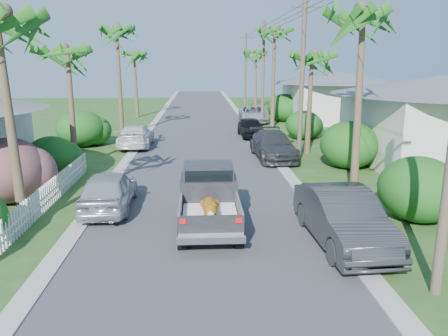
{
  "coord_description": "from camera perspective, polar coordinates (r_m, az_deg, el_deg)",
  "views": [
    {
      "loc": [
        -0.11,
        -11.35,
        5.49
      ],
      "look_at": [
        0.84,
        5.5,
        1.4
      ],
      "focal_mm": 35.0,
      "sensor_mm": 36.0,
      "label": 1
    }
  ],
  "objects": [
    {
      "name": "palm_l_d",
      "position": [
        45.81,
        -11.64,
        14.54
      ],
      "size": [
        4.4,
        4.4,
        7.7
      ],
      "color": "brown",
      "rests_on": "ground"
    },
    {
      "name": "parked_car_rf",
      "position": [
        33.06,
        3.53,
        5.29
      ],
      "size": [
        1.92,
        4.28,
        1.43
      ],
      "primitive_type": "imported",
      "rotation": [
        0.0,
        0.0,
        0.06
      ],
      "color": "black",
      "rests_on": "ground"
    },
    {
      "name": "palm_r_d",
      "position": [
        51.79,
        4.23,
        14.96
      ],
      "size": [
        4.4,
        4.4,
        8.0
      ],
      "color": "brown",
      "rests_on": "ground"
    },
    {
      "name": "curb_left",
      "position": [
        37.0,
        -9.75,
        4.93
      ],
      "size": [
        0.6,
        100.0,
        0.06
      ],
      "primitive_type": "cube",
      "color": "#A5A39E",
      "rests_on": "ground"
    },
    {
      "name": "parked_car_rm",
      "position": [
        25.65,
        6.45,
        2.94
      ],
      "size": [
        2.43,
        5.45,
        1.55
      ],
      "primitive_type": "imported",
      "rotation": [
        0.0,
        0.0,
        0.05
      ],
      "color": "#2F3134",
      "rests_on": "ground"
    },
    {
      "name": "parked_car_lf",
      "position": [
        29.65,
        -11.43,
        4.12
      ],
      "size": [
        2.11,
        5.1,
        1.47
      ],
      "primitive_type": "imported",
      "rotation": [
        0.0,
        0.0,
        3.15
      ],
      "color": "silver",
      "rests_on": "ground"
    },
    {
      "name": "shrub_r_d",
      "position": [
        42.35,
        7.89,
        7.81
      ],
      "size": [
        3.2,
        3.52,
        2.6
      ],
      "primitive_type": "ellipsoid",
      "color": "#174614",
      "rests_on": "ground"
    },
    {
      "name": "shrub_l_b",
      "position": [
        19.43,
        -26.45,
        -0.28
      ],
      "size": [
        3.0,
        3.3,
        2.6
      ],
      "primitive_type": "ellipsoid",
      "color": "#B21964",
      "rests_on": "ground"
    },
    {
      "name": "parked_car_ln",
      "position": [
        17.2,
        -14.83,
        -2.81
      ],
      "size": [
        1.88,
        4.5,
        1.52
      ],
      "primitive_type": "imported",
      "rotation": [
        0.0,
        0.0,
        3.16
      ],
      "color": "silver",
      "rests_on": "ground"
    },
    {
      "name": "utility_pole_c",
      "position": [
        39.77,
        5.13,
        12.28
      ],
      "size": [
        1.6,
        0.26,
        9.0
      ],
      "color": "brown",
      "rests_on": "ground"
    },
    {
      "name": "parked_car_rd",
      "position": [
        41.52,
        3.87,
        7.03
      ],
      "size": [
        2.52,
        5.41,
        1.5
      ],
      "primitive_type": "imported",
      "rotation": [
        0.0,
        0.0,
        -0.01
      ],
      "color": "silver",
      "rests_on": "ground"
    },
    {
      "name": "shrub_r_a",
      "position": [
        16.86,
        24.14,
        -2.52
      ],
      "size": [
        2.8,
        3.08,
        2.3
      ],
      "primitive_type": "ellipsoid",
      "color": "#174614",
      "rests_on": "ground"
    },
    {
      "name": "house_right_far",
      "position": [
        43.51,
        14.47,
        8.75
      ],
      "size": [
        9.0,
        8.0,
        4.6
      ],
      "color": "silver",
      "rests_on": "ground"
    },
    {
      "name": "picket_fence",
      "position": [
        18.53,
        -21.66,
        -2.99
      ],
      "size": [
        0.1,
        11.0,
        1.0
      ],
      "primitive_type": "cube",
      "color": "white",
      "rests_on": "ground"
    },
    {
      "name": "palm_l_c",
      "position": [
        33.95,
        -13.87,
        17.33
      ],
      "size": [
        4.4,
        4.4,
        9.2
      ],
      "color": "brown",
      "rests_on": "ground"
    },
    {
      "name": "shrub_r_b",
      "position": [
        24.09,
        16.01,
        2.95
      ],
      "size": [
        3.0,
        3.3,
        2.5
      ],
      "primitive_type": "ellipsoid",
      "color": "#174614",
      "rests_on": "ground"
    },
    {
      "name": "shrub_r_c",
      "position": [
        32.57,
        10.35,
        5.56
      ],
      "size": [
        2.6,
        2.86,
        2.1
      ],
      "primitive_type": "ellipsoid",
      "color": "#174614",
      "rests_on": "ground"
    },
    {
      "name": "curb_right",
      "position": [
        37.02,
        3.65,
        5.11
      ],
      "size": [
        0.6,
        100.0,
        0.06
      ],
      "primitive_type": "cube",
      "color": "#A5A39E",
      "rests_on": "ground"
    },
    {
      "name": "palm_r_a",
      "position": [
        18.6,
        17.95,
        18.96
      ],
      "size": [
        4.4,
        4.4,
        8.7
      ],
      "color": "brown",
      "rests_on": "ground"
    },
    {
      "name": "parked_car_rn",
      "position": [
        13.97,
        15.28,
        -6.3
      ],
      "size": [
        2.03,
        5.22,
        1.69
      ],
      "primitive_type": "imported",
      "rotation": [
        0.0,
        0.0,
        0.05
      ],
      "color": "#2C2D31",
      "rests_on": "ground"
    },
    {
      "name": "shrub_l_d",
      "position": [
        30.69,
        -18.17,
        4.91
      ],
      "size": [
        3.2,
        3.52,
        2.4
      ],
      "primitive_type": "ellipsoid",
      "color": "#174614",
      "rests_on": "ground"
    },
    {
      "name": "utility_pole_b",
      "position": [
        25.03,
        10.15,
        11.37
      ],
      "size": [
        1.6,
        0.26,
        9.0
      ],
      "color": "brown",
      "rests_on": "ground"
    },
    {
      "name": "road",
      "position": [
        36.76,
        -3.05,
        5.02
      ],
      "size": [
        8.0,
        100.0,
        0.02
      ],
      "primitive_type": "cube",
      "color": "#38383A",
      "rests_on": "ground"
    },
    {
      "name": "house_right_near",
      "position": [
        26.98,
        25.98,
        5.29
      ],
      "size": [
        8.0,
        9.0,
        4.8
      ],
      "color": "silver",
      "rests_on": "ground"
    },
    {
      "name": "palm_r_c",
      "position": [
        37.97,
        6.64,
        17.48
      ],
      "size": [
        4.4,
        4.4,
        9.4
      ],
      "color": "brown",
      "rests_on": "ground"
    },
    {
      "name": "utility_pole_d",
      "position": [
        54.66,
        2.82,
        12.67
      ],
      "size": [
        1.6,
        0.26,
        9.0
      ],
      "color": "brown",
      "rests_on": "ground"
    },
    {
      "name": "palm_r_b",
      "position": [
        27.2,
        11.4,
        14.33
      ],
      "size": [
        4.4,
        4.4,
        7.2
      ],
      "color": "brown",
      "rests_on": "ground"
    },
    {
      "name": "shrub_l_c",
      "position": [
        23.0,
        -21.65,
        1.39
      ],
      "size": [
        2.4,
        2.64,
        2.0
      ],
      "primitive_type": "ellipsoid",
      "color": "#174614",
      "rests_on": "ground"
    },
    {
      "name": "pickup_truck",
      "position": [
        15.18,
        -2.0,
        -3.55
      ],
      "size": [
        1.98,
        5.12,
        2.06
      ],
      "color": "black",
      "rests_on": "ground"
    },
    {
      "name": "ground",
      "position": [
        12.61,
        -2.46,
        -12.2
      ],
      "size": [
        120.0,
        120.0,
        0.0
      ],
      "primitive_type": "plane",
      "color": "#284B1C",
      "rests_on": "ground"
    },
    {
      "name": "palm_l_b",
      "position": [
        24.3,
        -19.87,
        14.39
      ],
      "size": [
        4.4,
        4.4,
        7.4
      ],
      "color": "brown",
      "rests_on": "ground"
    }
  ]
}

